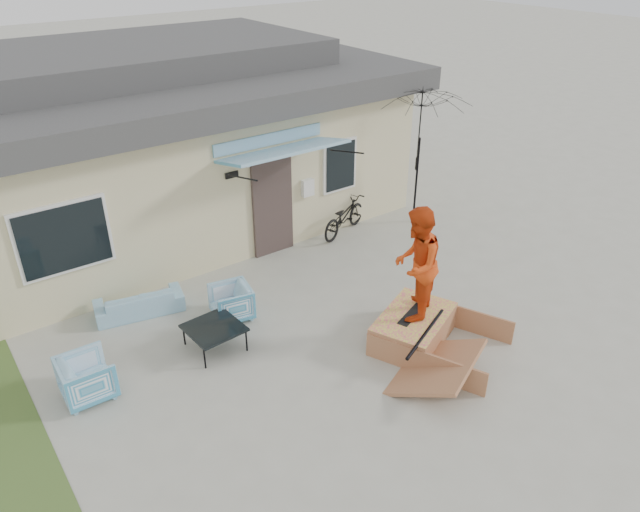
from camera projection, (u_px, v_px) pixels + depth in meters
ground at (372, 377)px, 9.49m from camera, size 90.00×90.00×0.00m
house at (156, 135)px, 14.19m from camera, size 10.80×8.49×4.10m
loveseat at (138, 298)px, 10.93m from camera, size 1.64×0.78×0.62m
armchair_left at (87, 376)px, 8.93m from camera, size 0.71×0.76×0.76m
armchair_right at (231, 301)px, 10.77m from camera, size 0.76×0.80×0.71m
coffee_table at (215, 337)px, 10.05m from camera, size 0.92×0.92×0.43m
bicycle at (344, 213)px, 13.70m from camera, size 1.71×1.09×1.04m
patio_umbrella at (419, 152)px, 13.64m from camera, size 2.70×2.61×2.20m
skate_ramp at (413, 328)px, 10.21m from camera, size 2.19×2.46×0.51m
skateboard at (412, 314)px, 10.10m from camera, size 0.76×0.43×0.05m
skater at (416, 263)px, 9.61m from camera, size 1.21×1.15×1.96m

